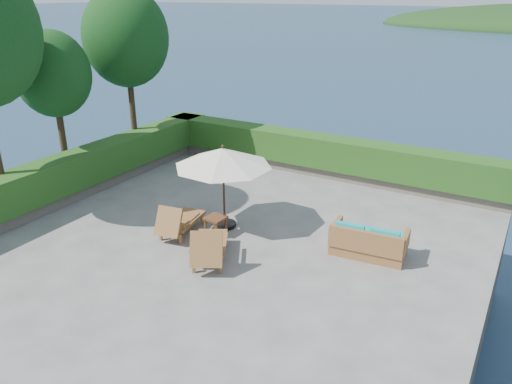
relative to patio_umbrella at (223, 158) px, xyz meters
The scene contains 14 objects.
ground 2.09m from the patio_umbrella, 47.94° to the right, with size 12.00×12.00×0.00m, color gray.
foundation 3.56m from the patio_umbrella, 47.94° to the right, with size 12.00×12.00×3.00m, color #534D42.
ocean 4.98m from the patio_umbrella, 47.94° to the right, with size 600.00×600.00×0.00m, color #142340.
planter_wall_far 5.29m from the patio_umbrella, 83.49° to the left, with size 12.00×0.60×0.36m, color #736D5C.
planter_wall_left 5.36m from the patio_umbrella, behind, with size 0.60×12.00×0.36m, color #736D5C.
hedge_far 5.12m from the patio_umbrella, 83.49° to the left, with size 12.40×0.90×1.00m, color #204B15.
hedge_left 5.18m from the patio_umbrella, behind, with size 0.90×12.40×1.00m, color #204B15.
tree_mid 6.06m from the patio_umbrella, behind, with size 2.20×2.20×4.83m.
tree_far 6.51m from the patio_umbrella, 154.67° to the left, with size 2.80×2.80×6.03m.
patio_umbrella is the anchor object (origin of this frame).
lounge_left 1.96m from the patio_umbrella, 127.00° to the right, with size 0.92×1.70×0.93m.
lounge_right 2.42m from the patio_umbrella, 67.16° to the right, with size 1.47×1.86×1.00m.
side_table 1.59m from the patio_umbrella, 80.60° to the right, with size 0.51×0.51×0.51m.
wicker_loveseat 4.14m from the patio_umbrella, ahead, with size 1.82×1.05×0.86m.
Camera 1 is at (6.17, -9.33, 5.87)m, focal length 35.00 mm.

